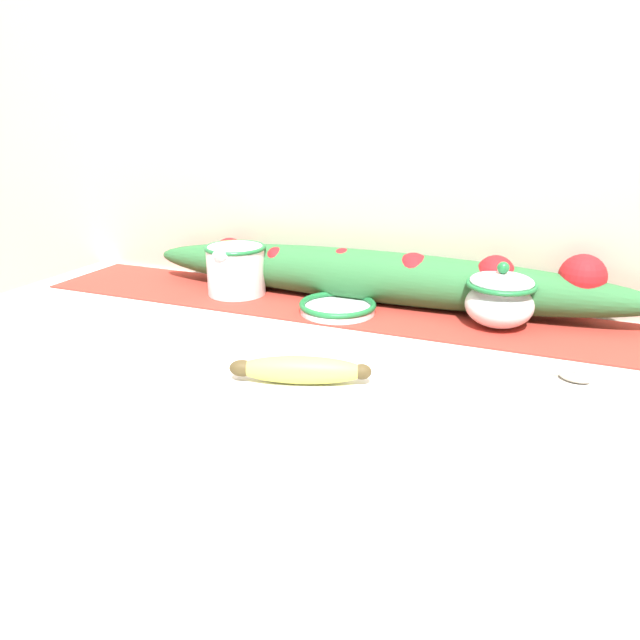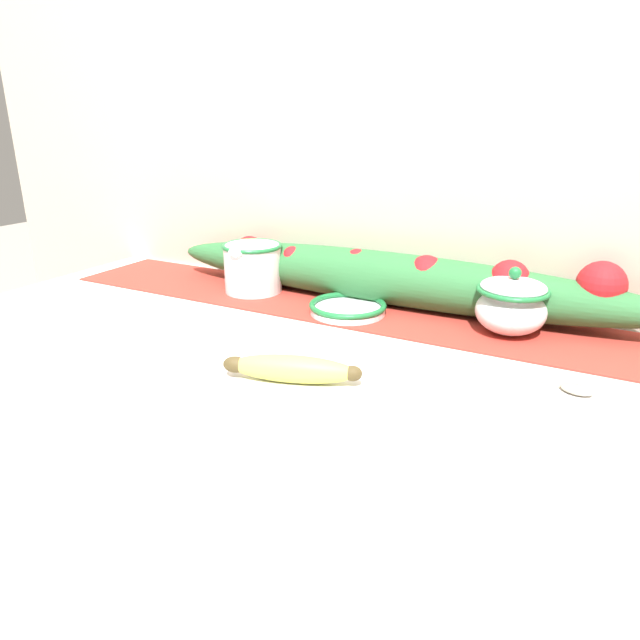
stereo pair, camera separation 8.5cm
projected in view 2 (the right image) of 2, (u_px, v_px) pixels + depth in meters
countertop at (330, 573)px, 1.03m from camera, size 1.44×0.60×0.88m
back_wall at (413, 126)px, 1.04m from camera, size 2.24×0.04×2.40m
table_runner at (378, 312)px, 1.03m from camera, size 1.32×0.21×0.00m
cream_pitcher at (253, 266)px, 1.14m from camera, size 0.12×0.14×0.10m
sugar_bowl at (511, 304)px, 0.92m from camera, size 0.11×0.11×0.11m
small_dish at (348, 308)px, 1.02m from camera, size 0.14×0.14×0.02m
banana at (292, 369)px, 0.76m from camera, size 0.19×0.09×0.04m
spoon at (568, 387)px, 0.74m from camera, size 0.18×0.06×0.01m
poinsettia_garland at (396, 277)px, 1.06m from camera, size 0.97×0.11×0.12m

